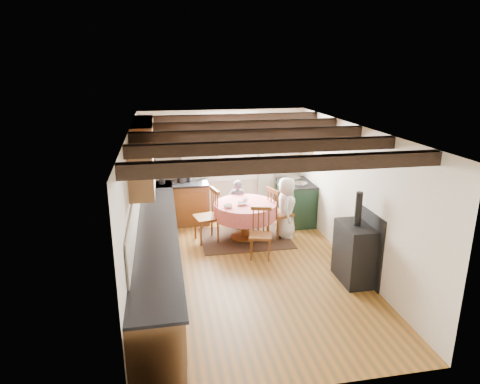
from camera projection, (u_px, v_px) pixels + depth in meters
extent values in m
cube|color=#A26521|center=(249.00, 271.00, 7.15)|extent=(3.60, 5.50, 0.00)
cube|color=white|center=(250.00, 129.00, 6.44)|extent=(3.60, 5.50, 0.00)
cube|color=silver|center=(224.00, 164.00, 9.38)|extent=(3.60, 0.00, 2.40)
cube|color=silver|center=(306.00, 290.00, 4.21)|extent=(3.60, 0.00, 2.40)
cube|color=silver|center=(134.00, 210.00, 6.48)|extent=(0.00, 5.50, 2.40)
cube|color=silver|center=(354.00, 197.00, 7.11)|extent=(0.00, 5.50, 2.40)
cube|color=black|center=(288.00, 164.00, 4.59)|extent=(3.60, 0.16, 0.16)
cube|color=black|center=(265.00, 147.00, 5.53)|extent=(3.60, 0.16, 0.16)
cube|color=black|center=(250.00, 134.00, 6.47)|extent=(3.60, 0.16, 0.16)
cube|color=black|center=(238.00, 125.00, 7.41)|extent=(3.60, 0.16, 0.16)
cube|color=black|center=(229.00, 118.00, 8.35)|extent=(3.60, 0.16, 0.16)
cube|color=beige|center=(136.00, 204.00, 6.76)|extent=(0.02, 4.50, 0.55)
cube|color=beige|center=(178.00, 167.00, 9.18)|extent=(1.40, 0.02, 0.55)
cube|color=brown|center=(157.00, 254.00, 6.75)|extent=(0.60, 5.30, 0.88)
cube|color=brown|center=(178.00, 204.00, 9.13)|extent=(1.30, 0.60, 0.88)
cube|color=black|center=(156.00, 227.00, 6.62)|extent=(0.64, 5.30, 0.04)
cube|color=black|center=(177.00, 184.00, 8.98)|extent=(1.30, 0.64, 0.04)
cube|color=brown|center=(144.00, 147.00, 7.42)|extent=(0.34, 1.80, 0.90)
cube|color=brown|center=(142.00, 170.00, 6.02)|extent=(0.34, 0.90, 0.70)
cube|color=white|center=(228.00, 147.00, 9.27)|extent=(1.34, 0.03, 1.54)
cube|color=white|center=(228.00, 147.00, 9.27)|extent=(1.20, 0.01, 1.40)
cube|color=silver|center=(190.00, 172.00, 9.18)|extent=(0.35, 0.10, 2.10)
cube|color=silver|center=(266.00, 168.00, 9.48)|extent=(0.35, 0.10, 2.10)
cylinder|color=black|center=(229.00, 120.00, 9.01)|extent=(2.00, 0.03, 0.03)
cube|color=gold|center=(308.00, 143.00, 9.12)|extent=(0.04, 0.50, 0.60)
cylinder|color=silver|center=(271.00, 141.00, 9.39)|extent=(0.30, 0.02, 0.30)
cube|color=black|center=(245.00, 238.00, 8.48)|extent=(1.75, 1.36, 0.01)
imported|color=#4C495A|center=(237.00, 204.00, 8.94)|extent=(0.40, 0.28, 1.03)
imported|color=beige|center=(286.00, 208.00, 8.39)|extent=(0.54, 0.68, 1.23)
imported|color=silver|center=(242.00, 204.00, 8.15)|extent=(0.22, 0.22, 0.05)
imported|color=silver|center=(228.00, 206.00, 8.01)|extent=(0.23, 0.23, 0.05)
imported|color=silver|center=(245.00, 201.00, 8.25)|extent=(0.14, 0.14, 0.09)
cylinder|color=#262628|center=(162.00, 179.00, 8.87)|extent=(0.12, 0.12, 0.21)
cylinder|color=#262628|center=(182.00, 177.00, 8.99)|extent=(0.19, 0.19, 0.21)
cylinder|color=#262628|center=(189.00, 176.00, 9.01)|extent=(0.09, 0.09, 0.26)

